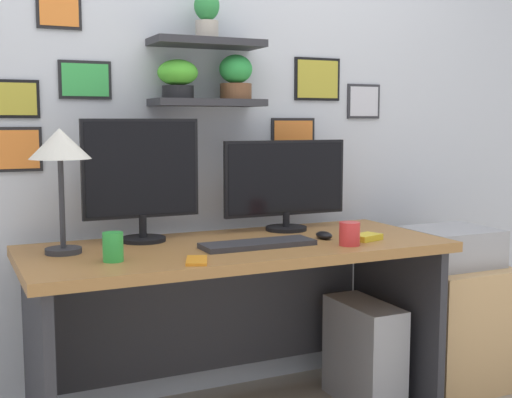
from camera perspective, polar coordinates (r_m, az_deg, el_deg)
back_wall_assembly at (r=2.97m, az=-5.00°, el=9.11°), size 4.40×0.24×2.70m
desk at (r=2.71m, az=-1.99°, el=-8.00°), size 1.64×0.68×0.75m
monitor_left at (r=2.67m, az=-9.72°, el=1.95°), size 0.47×0.18×0.48m
monitor_right at (r=2.91m, az=2.53°, el=1.38°), size 0.57×0.18×0.39m
keyboard at (r=2.55m, az=0.16°, el=-3.85°), size 0.44×0.14×0.02m
computer_mouse at (r=2.73m, az=5.80°, el=-3.08°), size 0.06×0.09×0.03m
desk_lamp at (r=2.48m, az=-16.32°, el=3.90°), size 0.22×0.22×0.45m
cell_phone at (r=2.29m, az=-5.07°, el=-5.23°), size 0.12×0.16×0.01m
coffee_mug at (r=2.59m, az=7.96°, el=-2.95°), size 0.08×0.08×0.09m
pen_cup at (r=2.33m, az=-12.06°, el=-4.00°), size 0.07×0.07×0.10m
scissors_tray at (r=2.72m, az=9.35°, el=-3.22°), size 0.14×0.11×0.02m
drawer_cabinet at (r=3.32m, az=16.03°, el=-10.11°), size 0.44×0.50×0.56m
printer at (r=3.24m, az=16.24°, el=-3.90°), size 0.38×0.34×0.17m
computer_tower_right at (r=3.02m, az=9.14°, el=-12.80°), size 0.18×0.40×0.45m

